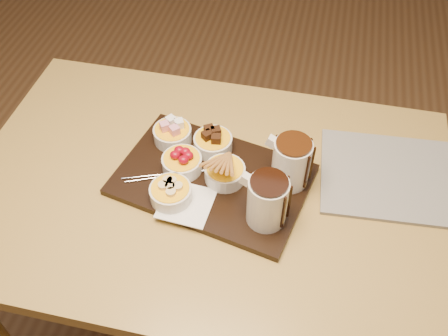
% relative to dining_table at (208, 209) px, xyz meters
% --- Properties ---
extents(ground, '(5.00, 5.00, 0.00)m').
position_rel_dining_table_xyz_m(ground, '(0.00, 0.00, -0.65)').
color(ground, '#54361D').
rests_on(ground, ground).
extents(dining_table, '(1.20, 0.80, 0.75)m').
position_rel_dining_table_xyz_m(dining_table, '(0.00, 0.00, 0.00)').
color(dining_table, olive).
rests_on(dining_table, ground).
extents(serving_board, '(0.51, 0.39, 0.02)m').
position_rel_dining_table_xyz_m(serving_board, '(0.01, 0.01, 0.11)').
color(serving_board, black).
rests_on(serving_board, dining_table).
extents(napkin, '(0.13, 0.13, 0.00)m').
position_rel_dining_table_xyz_m(napkin, '(-0.03, -0.08, 0.12)').
color(napkin, white).
rests_on(napkin, serving_board).
extents(bowl_marshmallows, '(0.10, 0.10, 0.04)m').
position_rel_dining_table_xyz_m(bowl_marshmallows, '(-0.12, 0.12, 0.14)').
color(bowl_marshmallows, silver).
rests_on(bowl_marshmallows, serving_board).
extents(bowl_cake, '(0.10, 0.10, 0.04)m').
position_rel_dining_table_xyz_m(bowl_cake, '(-0.01, 0.11, 0.14)').
color(bowl_cake, silver).
rests_on(bowl_cake, serving_board).
extents(bowl_strawberries, '(0.10, 0.10, 0.04)m').
position_rel_dining_table_xyz_m(bowl_strawberries, '(-0.07, 0.02, 0.14)').
color(bowl_strawberries, silver).
rests_on(bowl_strawberries, serving_board).
extents(bowl_biscotti, '(0.10, 0.10, 0.04)m').
position_rel_dining_table_xyz_m(bowl_biscotti, '(0.04, 0.02, 0.14)').
color(bowl_biscotti, silver).
rests_on(bowl_biscotti, serving_board).
extents(bowl_bananas, '(0.10, 0.10, 0.04)m').
position_rel_dining_table_xyz_m(bowl_bananas, '(-0.07, -0.07, 0.14)').
color(bowl_bananas, silver).
rests_on(bowl_bananas, serving_board).
extents(pitcher_dark_chocolate, '(0.11, 0.11, 0.12)m').
position_rel_dining_table_xyz_m(pitcher_dark_chocolate, '(0.16, -0.08, 0.18)').
color(pitcher_dark_chocolate, silver).
rests_on(pitcher_dark_chocolate, serving_board).
extents(pitcher_milk_chocolate, '(0.11, 0.11, 0.12)m').
position_rel_dining_table_xyz_m(pitcher_milk_chocolate, '(0.20, 0.04, 0.18)').
color(pitcher_milk_chocolate, silver).
rests_on(pitcher_milk_chocolate, serving_board).
extents(fondue_skewers, '(0.12, 0.25, 0.01)m').
position_rel_dining_table_xyz_m(fondue_skewers, '(-0.08, 0.00, 0.12)').
color(fondue_skewers, silver).
rests_on(fondue_skewers, serving_board).
extents(newspaper, '(0.37, 0.31, 0.01)m').
position_rel_dining_table_xyz_m(newspaper, '(0.45, 0.12, 0.10)').
color(newspaper, beige).
rests_on(newspaper, dining_table).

